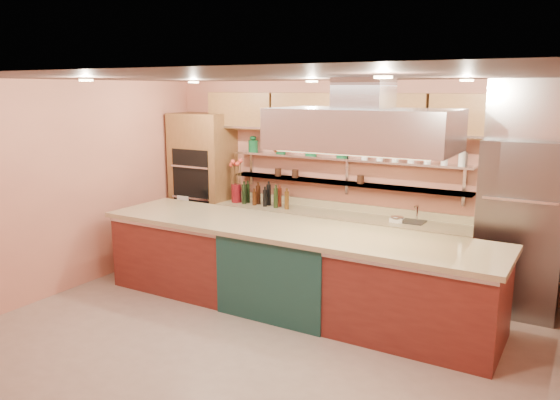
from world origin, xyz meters
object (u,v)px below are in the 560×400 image
Objects in this scene: refrigerator at (521,228)px; green_canister at (311,149)px; island at (290,268)px; kitchen_scale at (397,218)px; flower_vase at (236,193)px; copper_kettle at (279,149)px.

green_canister is (-2.93, 0.23, 0.76)m from refrigerator.
island is 28.43× the size of kitchen_scale.
green_canister is (-1.41, 0.22, 0.83)m from kitchen_scale.
flower_vase is 1.42m from green_canister.
flower_vase is 0.98m from copper_kettle.
flower_vase reaches higher than kitchen_scale.
island is 17.47× the size of flower_vase.
flower_vase reaches higher than island.
copper_kettle is at bearing -178.99° from kitchen_scale.
green_canister is at bearing 0.00° from copper_kettle.
kitchen_scale is at bearing 56.18° from island.
copper_kettle is (-3.49, 0.23, 0.74)m from refrigerator.
island is 28.02× the size of copper_kettle.
refrigerator is 2.82m from island.
refrigerator is 4.13m from flower_vase.
kitchen_scale is 2.13m from copper_kettle.
refrigerator reaches higher than flower_vase.
refrigerator is at bearing 7.02° from kitchen_scale.
refrigerator is at bearing 28.92° from island.
kitchen_scale is 0.94× the size of green_canister.
refrigerator is at bearing -4.49° from green_canister.
island is at bearing -38.08° from flower_vase.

